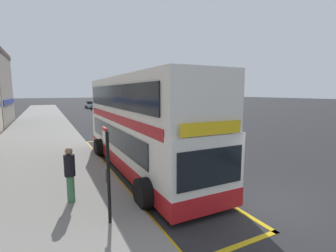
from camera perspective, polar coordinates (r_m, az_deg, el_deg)
name	(u,v)px	position (r m, az deg, el deg)	size (l,w,h in m)	color
ground_plane	(95,117)	(37.88, -16.84, 2.05)	(260.00, 260.00, 0.00)	#28282B
pavement_near	(42,119)	(37.32, -27.48, 1.51)	(6.00, 76.00, 0.14)	gray
double_decker_bus	(140,126)	(11.82, -6.63, -0.01)	(3.23, 11.42, 4.40)	white
bus_bay_markings	(136,166)	(12.53, -7.51, -9.22)	(2.85, 14.67, 0.01)	gold
bus_stop_sign	(108,167)	(6.82, -14.01, -9.43)	(0.09, 0.51, 2.62)	black
parked_car_white_far	(133,112)	(36.10, -8.20, 3.31)	(2.09, 4.20, 1.62)	silver
parked_car_teal_ahead	(97,106)	(51.89, -16.38, 4.48)	(2.09, 4.20, 1.62)	#196066
parked_car_silver_distant	(90,105)	(58.32, -17.77, 4.77)	(2.09, 4.20, 1.62)	#B2B5BA
pedestrian_waiting_near_sign	(70,172)	(8.56, -22.06, -10.06)	(0.34, 0.34, 1.81)	#3F724C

